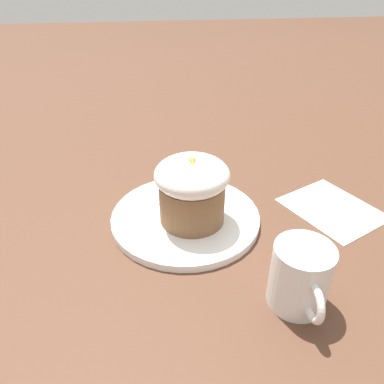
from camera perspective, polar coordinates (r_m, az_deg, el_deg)
ground_plane at (r=0.59m, az=-0.99°, el=-4.36°), size 4.00×4.00×0.00m
dessert_plate at (r=0.59m, az=-1.00°, el=-3.90°), size 0.23×0.23×0.01m
carrot_cake at (r=0.55m, az=0.00°, el=0.51°), size 0.11×0.11×0.11m
spoon at (r=0.59m, az=-2.86°, el=-3.06°), size 0.11×0.08×0.01m
coffee_cup at (r=0.46m, az=16.20°, el=-12.34°), size 0.10×0.07×0.08m
paper_napkin at (r=0.66m, az=20.64°, el=-2.46°), size 0.18×0.17×0.00m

